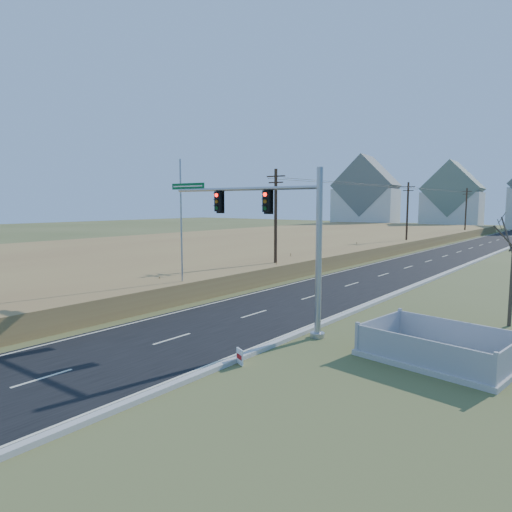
% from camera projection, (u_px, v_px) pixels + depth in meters
% --- Properties ---
extents(ground, '(260.00, 260.00, 0.00)m').
position_uv_depth(ground, '(203.00, 331.00, 22.34)').
color(ground, '#495026').
rests_on(ground, ground).
extents(road, '(8.00, 180.00, 0.06)m').
position_uv_depth(road, '(467.00, 250.00, 61.29)').
color(road, black).
rests_on(road, ground).
extents(curb, '(0.30, 180.00, 0.18)m').
position_uv_depth(curb, '(502.00, 251.00, 58.73)').
color(curb, '#B2AFA8').
rests_on(curb, ground).
extents(reed_marsh, '(38.00, 110.00, 1.30)m').
position_uv_depth(reed_marsh, '(279.00, 241.00, 68.22)').
color(reed_marsh, '#9B8046').
rests_on(reed_marsh, ground).
extents(utility_pole_near, '(1.80, 0.26, 9.00)m').
position_uv_depth(utility_pole_near, '(276.00, 222.00, 37.50)').
color(utility_pole_near, '#422D1E').
rests_on(utility_pole_near, ground).
extents(utility_pole_mid, '(1.80, 0.26, 9.00)m').
position_uv_depth(utility_pole_mid, '(407.00, 215.00, 60.87)').
color(utility_pole_mid, '#422D1E').
rests_on(utility_pole_mid, ground).
extents(utility_pole_far, '(1.80, 0.26, 9.00)m').
position_uv_depth(utility_pole_far, '(466.00, 212.00, 84.24)').
color(utility_pole_far, '#422D1E').
rests_on(utility_pole_far, ground).
extents(condo_nw, '(17.69, 13.38, 19.05)m').
position_uv_depth(condo_nw, '(366.00, 198.00, 122.78)').
color(condo_nw, silver).
rests_on(condo_nw, ground).
extents(condo_nnw, '(14.93, 11.17, 17.03)m').
position_uv_depth(condo_nnw, '(452.00, 200.00, 116.78)').
color(condo_nnw, silver).
rests_on(condo_nnw, ground).
extents(traffic_signal_mast, '(9.83, 0.71, 7.82)m').
position_uv_depth(traffic_signal_mast, '(284.00, 234.00, 21.81)').
color(traffic_signal_mast, '#9EA0A5').
rests_on(traffic_signal_mast, ground).
extents(fence_enclosure, '(6.02, 4.49, 1.27)m').
position_uv_depth(fence_enclosure, '(439.00, 354.00, 18.12)').
color(fence_enclosure, '#B7B5AD').
rests_on(fence_enclosure, ground).
extents(open_sign, '(0.48, 0.25, 0.62)m').
position_uv_depth(open_sign, '(240.00, 357.00, 17.57)').
color(open_sign, white).
rests_on(open_sign, ground).
extents(flagpole, '(0.40, 0.40, 8.92)m').
position_uv_depth(flagpole, '(182.00, 246.00, 28.58)').
color(flagpole, '#B7B5AD').
rests_on(flagpole, ground).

